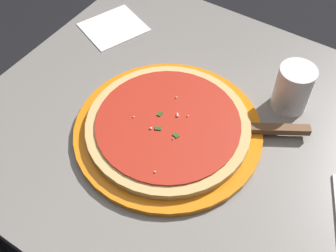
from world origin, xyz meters
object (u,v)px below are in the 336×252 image
serving_plate (168,130)px  cup_tall_drink (293,88)px  pizza (168,125)px  napkin_folded_right (114,27)px  pizza_server (256,129)px

serving_plate → cup_tall_drink: bearing=49.1°
pizza → cup_tall_drink: cup_tall_drink is taller
serving_plate → napkin_folded_right: serving_plate is taller
serving_plate → cup_tall_drink: cup_tall_drink is taller
serving_plate → pizza_server: bearing=30.9°
serving_plate → pizza_server: size_ratio=1.77×
pizza → cup_tall_drink: 0.27m
cup_tall_drink → pizza_server: bearing=-102.4°
pizza_server → napkin_folded_right: size_ratio=1.49×
pizza_server → cup_tall_drink: size_ratio=2.09×
pizza → pizza_server: size_ratio=1.53×
cup_tall_drink → napkin_folded_right: bearing=179.3°
serving_plate → cup_tall_drink: (0.17, 0.20, 0.04)m
serving_plate → cup_tall_drink: 0.27m
cup_tall_drink → napkin_folded_right: (-0.47, 0.01, -0.05)m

